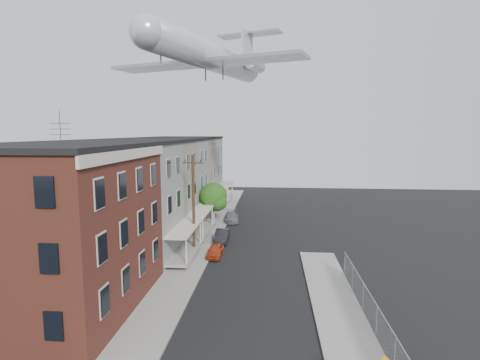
# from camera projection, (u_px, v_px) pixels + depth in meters

# --- Properties ---
(sidewalk_left) EXTENTS (3.00, 62.00, 0.12)m
(sidewalk_left) POSITION_uv_depth(u_px,v_px,m) (207.00, 235.00, 39.85)
(sidewalk_left) COLOR gray
(sidewalk_left) RESTS_ON ground
(sidewalk_right) EXTENTS (3.00, 26.00, 0.12)m
(sidewalk_right) POSITION_uv_depth(u_px,v_px,m) (344.00, 327.00, 21.12)
(sidewalk_right) COLOR gray
(sidewalk_right) RESTS_ON ground
(curb_left) EXTENTS (0.15, 62.00, 0.14)m
(curb_left) POSITION_uv_depth(u_px,v_px,m) (220.00, 236.00, 39.72)
(curb_left) COLOR gray
(curb_left) RESTS_ON ground
(curb_right) EXTENTS (0.15, 26.00, 0.14)m
(curb_right) POSITION_uv_depth(u_px,v_px,m) (318.00, 326.00, 21.24)
(curb_right) COLOR gray
(curb_right) RESTS_ON ground
(corner_building) EXTENTS (10.31, 12.30, 12.15)m
(corner_building) POSITION_uv_depth(u_px,v_px,m) (53.00, 228.00, 22.96)
(corner_building) COLOR #371A11
(corner_building) RESTS_ON ground
(row_house_a) EXTENTS (11.98, 7.00, 10.30)m
(row_house_a) POSITION_uv_depth(u_px,v_px,m) (117.00, 200.00, 32.35)
(row_house_a) COLOR slate
(row_house_a) RESTS_ON ground
(row_house_b) EXTENTS (11.98, 7.00, 10.30)m
(row_house_b) POSITION_uv_depth(u_px,v_px,m) (145.00, 188.00, 39.26)
(row_house_b) COLOR #736B5B
(row_house_b) RESTS_ON ground
(row_house_c) EXTENTS (11.98, 7.00, 10.30)m
(row_house_c) POSITION_uv_depth(u_px,v_px,m) (164.00, 180.00, 46.18)
(row_house_c) COLOR slate
(row_house_c) RESTS_ON ground
(row_house_d) EXTENTS (11.98, 7.00, 10.30)m
(row_house_d) POSITION_uv_depth(u_px,v_px,m) (178.00, 174.00, 53.10)
(row_house_d) COLOR #736B5B
(row_house_d) RESTS_ON ground
(row_house_e) EXTENTS (11.98, 7.00, 10.30)m
(row_house_e) POSITION_uv_depth(u_px,v_px,m) (189.00, 169.00, 60.01)
(row_house_e) COLOR slate
(row_house_e) RESTS_ON ground
(chainlink_fence) EXTENTS (0.06, 18.06, 1.90)m
(chainlink_fence) POSITION_uv_depth(u_px,v_px,m) (377.00, 321.00, 19.88)
(chainlink_fence) COLOR gray
(chainlink_fence) RESTS_ON ground
(utility_pole) EXTENTS (1.80, 0.26, 9.00)m
(utility_pole) POSITION_uv_depth(u_px,v_px,m) (194.00, 203.00, 33.34)
(utility_pole) COLOR black
(utility_pole) RESTS_ON ground
(street_tree) EXTENTS (3.22, 3.20, 5.20)m
(street_tree) POSITION_uv_depth(u_px,v_px,m) (214.00, 198.00, 43.27)
(street_tree) COLOR black
(street_tree) RESTS_ON ground
(car_near) EXTENTS (1.32, 3.20, 1.08)m
(car_near) POSITION_uv_depth(u_px,v_px,m) (215.00, 251.00, 33.16)
(car_near) COLOR #B53917
(car_near) RESTS_ON ground
(car_mid) EXTENTS (1.35, 3.72, 1.22)m
(car_mid) POSITION_uv_depth(u_px,v_px,m) (222.00, 236.00, 37.60)
(car_mid) COLOR black
(car_mid) RESTS_ON ground
(car_far) EXTENTS (2.06, 4.16, 1.16)m
(car_far) POSITION_uv_depth(u_px,v_px,m) (232.00, 217.00, 46.17)
(car_far) COLOR slate
(car_far) RESTS_ON ground
(airplane) EXTENTS (22.66, 25.93, 7.53)m
(airplane) POSITION_uv_depth(u_px,v_px,m) (213.00, 57.00, 42.38)
(airplane) COLOR #BCBBC0
(airplane) RESTS_ON ground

